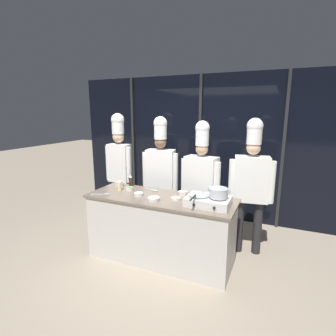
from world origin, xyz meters
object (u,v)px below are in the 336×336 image
object	(u,v)px
squeeze_bottle_soy	(131,181)
prep_bowl_shrimp	(183,193)
prep_bowl_rice	(139,194)
prep_bowl_garlic	(154,199)
chef_line	(201,178)
frying_pan	(199,193)
serving_spoon_slotted	(154,190)
squeeze_bottle_oil	(119,185)
chef_pastry	(251,180)
serving_spoon_solid	(104,194)
chef_sous	(161,169)
prep_bowl_bell_pepper	(120,184)
stock_pot	(218,193)
portable_stove	(208,201)
chef_head	(119,160)
prep_bowl_scallions	(129,189)
prep_bowl_noodles	(176,198)

from	to	relation	value
squeeze_bottle_soy	prep_bowl_shrimp	bearing A→B (deg)	-4.83
squeeze_bottle_soy	prep_bowl_rice	world-z (taller)	squeeze_bottle_soy
prep_bowl_garlic	chef_line	size ratio (longest dim) A/B	0.08
frying_pan	serving_spoon_slotted	size ratio (longest dim) A/B	1.90
squeeze_bottle_oil	chef_pastry	size ratio (longest dim) A/B	0.08
chef_pastry	squeeze_bottle_soy	bearing A→B (deg)	3.63
chef_line	serving_spoon_solid	bearing A→B (deg)	46.13
prep_bowl_garlic	chef_sous	bearing A→B (deg)	109.51
prep_bowl_bell_pepper	serving_spoon_slotted	size ratio (longest dim) A/B	0.54
prep_bowl_rice	stock_pot	bearing A→B (deg)	0.50
portable_stove	chef_pastry	xyz separation A→B (m)	(0.42, 0.72, 0.14)
portable_stove	serving_spoon_solid	size ratio (longest dim) A/B	2.07
prep_bowl_garlic	prep_bowl_rice	world-z (taller)	prep_bowl_garlic
prep_bowl_shrimp	chef_head	xyz separation A→B (m)	(-1.38, 0.53, 0.27)
squeeze_bottle_soy	prep_bowl_bell_pepper	distance (m)	0.18
stock_pot	prep_bowl_garlic	distance (m)	0.84
portable_stove	serving_spoon_slotted	distance (m)	0.93
squeeze_bottle_oil	chef_sous	bearing A→B (deg)	62.64
chef_line	serving_spoon_slotted	bearing A→B (deg)	44.34
frying_pan	serving_spoon_solid	bearing A→B (deg)	-172.97
prep_bowl_bell_pepper	frying_pan	bearing A→B (deg)	-11.71
chef_sous	prep_bowl_rice	bearing A→B (deg)	84.28
prep_bowl_garlic	prep_bowl_shrimp	world-z (taller)	prep_bowl_shrimp
portable_stove	prep_bowl_rice	size ratio (longest dim) A/B	4.12
portable_stove	chef_head	distance (m)	1.99
chef_sous	frying_pan	bearing A→B (deg)	130.69
prep_bowl_shrimp	serving_spoon_slotted	bearing A→B (deg)	177.19
serving_spoon_solid	chef_sous	bearing A→B (deg)	65.30
prep_bowl_bell_pepper	serving_spoon_solid	bearing A→B (deg)	-85.28
prep_bowl_garlic	chef_head	distance (m)	1.46
frying_pan	prep_bowl_scallions	bearing A→B (deg)	172.74
chef_sous	serving_spoon_solid	bearing A→B (deg)	57.16
chef_head	prep_bowl_bell_pepper	bearing A→B (deg)	124.29
prep_bowl_rice	chef_pastry	distance (m)	1.58
prep_bowl_noodles	prep_bowl_rice	size ratio (longest dim) A/B	1.00
stock_pot	chef_pastry	distance (m)	0.78
stock_pot	serving_spoon_slotted	world-z (taller)	stock_pot
prep_bowl_garlic	prep_bowl_shrimp	xyz separation A→B (m)	(0.27, 0.37, 0.00)
serving_spoon_slotted	chef_head	distance (m)	1.09
prep_bowl_shrimp	chef_head	distance (m)	1.50
chef_sous	chef_line	distance (m)	0.71
serving_spoon_solid	chef_head	xyz separation A→B (m)	(-0.38, 0.95, 0.29)
portable_stove	chef_pastry	size ratio (longest dim) A/B	0.27
prep_bowl_rice	serving_spoon_slotted	size ratio (longest dim) A/B	0.53
portable_stove	chef_line	bearing A→B (deg)	113.39
prep_bowl_noodles	prep_bowl_rice	xyz separation A→B (m)	(-0.53, -0.04, 0.00)
stock_pot	serving_spoon_solid	world-z (taller)	stock_pot
chef_pastry	chef_sous	bearing A→B (deg)	-11.03
serving_spoon_slotted	chef_line	bearing A→B (deg)	35.51
prep_bowl_bell_pepper	chef_line	xyz separation A→B (m)	(1.17, 0.42, 0.12)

